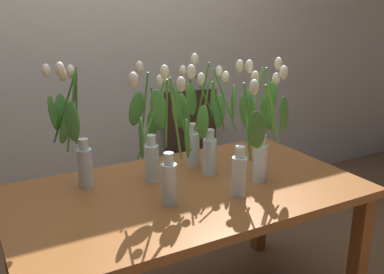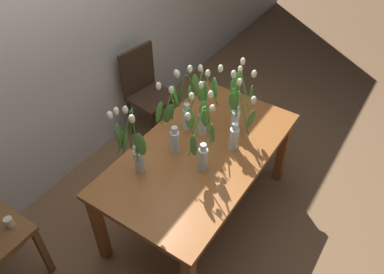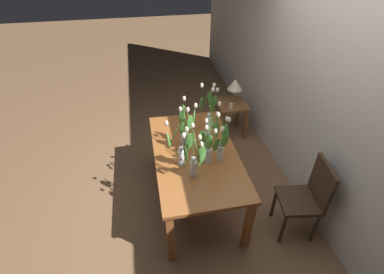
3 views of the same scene
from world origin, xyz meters
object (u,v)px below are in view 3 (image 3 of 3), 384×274
Objects in this scene: tulip_vase_5 at (194,158)px; table_lamp at (235,85)px; tulip_vase_3 at (209,112)px; tulip_vase_6 at (222,144)px; tulip_vase_2 at (185,129)px; tulip_vase_1 at (180,151)px; pillar_candle at (231,106)px; side_table at (231,110)px; dining_table at (195,159)px; tulip_vase_0 at (210,145)px; dining_chair at (308,195)px; tulip_vase_4 at (210,132)px.

tulip_vase_5 is 1.89m from table_lamp.
tulip_vase_3 is 1.13× the size of tulip_vase_6.
tulip_vase_2 is at bearing 179.93° from tulip_vase_5.
tulip_vase_1 reaches higher than tulip_vase_6.
tulip_vase_5 is 1.77m from pillar_candle.
tulip_vase_3 reaches higher than side_table.
dining_table is 2.73× the size of tulip_vase_0.
tulip_vase_0 is 1.47× the size of table_lamp.
tulip_vase_3 is 1.40m from dining_chair.
side_table is 0.21m from pillar_candle.
tulip_vase_1 is at bearing -18.83° from tulip_vase_2.
tulip_vase_3 is 7.85× the size of pillar_candle.
dining_chair is (0.77, 1.13, -0.46)m from tulip_vase_2.
tulip_vase_5 is at bearing -29.94° from pillar_candle.
tulip_vase_0 reaches higher than tulip_vase_6.
table_lamp is at bearing -174.19° from dining_chair.
dining_chair is 2.34× the size of table_lamp.
tulip_vase_1 is 0.92× the size of tulip_vase_3.
dining_chair is at bearing 59.49° from tulip_vase_6.
tulip_vase_4 is 0.27m from tulip_vase_6.
tulip_vase_3 is at bearing 156.46° from tulip_vase_5.
tulip_vase_5 is 0.62× the size of dining_chair.
tulip_vase_3 reaches higher than dining_chair.
dining_table is 21.33× the size of pillar_candle.
tulip_vase_6 reaches higher than side_table.
tulip_vase_5 reaches higher than side_table.
tulip_vase_3 reaches higher than tulip_vase_0.
dining_chair is (1.07, 0.79, -0.45)m from tulip_vase_3.
side_table is at bearing 157.63° from tulip_vase_6.
table_lamp is 0.31m from pillar_candle.
tulip_vase_6 is (0.16, 0.25, 0.30)m from dining_table.
tulip_vase_3 is at bearing -34.81° from side_table.
pillar_candle is at bearing 145.80° from dining_table.
tulip_vase_1 is (-0.02, -0.30, -0.04)m from tulip_vase_0.
tulip_vase_3 is at bearing 149.41° from dining_table.
tulip_vase_5 is at bearing -23.54° from tulip_vase_3.
tulip_vase_2 is at bearing -39.22° from side_table.
tulip_vase_0 reaches higher than side_table.
tulip_vase_6 is at bearing 13.32° from tulip_vase_4.
dining_chair is 1.91m from side_table.
dining_chair is at bearing 64.75° from tulip_vase_0.
tulip_vase_4 is (-0.10, 0.18, 0.27)m from dining_table.
tulip_vase_0 reaches higher than tulip_vase_4.
table_lamp is (-1.91, -0.19, 0.33)m from dining_chair.
tulip_vase_5 is at bearing -59.54° from tulip_vase_6.
side_table is (-1.89, -0.21, -0.09)m from dining_chair.
tulip_vase_6 is 1.30× the size of table_lamp.
table_lamp is at bearing 140.53° from tulip_vase_2.
tulip_vase_1 is 0.93× the size of tulip_vase_5.
tulip_vase_2 is 0.28m from tulip_vase_4.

